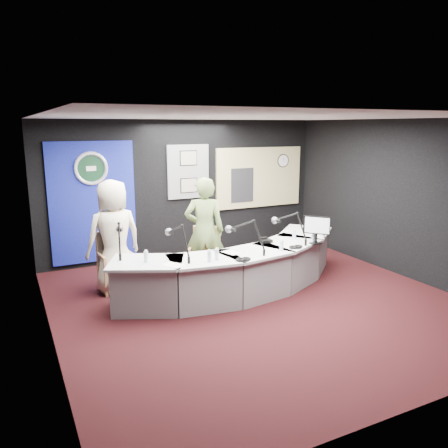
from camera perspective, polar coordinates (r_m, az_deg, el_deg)
name	(u,v)px	position (r m, az deg, el deg)	size (l,w,h in m)	color
ground	(258,302)	(7.10, 4.37, -9.81)	(6.00, 6.00, 0.00)	black
ceiling	(261,117)	(6.58, 4.78, 13.41)	(6.00, 6.00, 0.02)	silver
wall_back	(186,189)	(9.37, -4.88, 4.50)	(6.00, 0.02, 2.80)	black
wall_front	(430,270)	(4.48, 24.68, -5.38)	(6.00, 0.02, 2.80)	black
wall_left	(44,235)	(5.80, -21.85, -1.26)	(0.02, 6.00, 2.80)	black
wall_right	(405,199)	(8.61, 22.01, 2.95)	(0.02, 6.00, 2.80)	black
broadcast_desk	(239,269)	(7.40, 1.91, -5.76)	(4.50, 1.90, 0.75)	#B8BBBC
backdrop_panel	(93,203)	(8.85, -16.31, 2.61)	(1.60, 0.05, 2.30)	navy
agency_seal	(91,169)	(8.73, -16.53, 6.77)	(0.63, 0.63, 0.07)	silver
seal_center	(91,168)	(8.74, -16.53, 6.78)	(0.48, 0.48, 0.01)	black
pinboard	(188,172)	(9.32, -4.56, 6.64)	(0.90, 0.04, 1.10)	slate
framed_photo_upper	(189,158)	(9.26, -4.52, 8.34)	(0.34, 0.02, 0.27)	gray
framed_photo_lower	(189,185)	(9.32, -4.46, 4.91)	(0.34, 0.02, 0.27)	gray
booth_window_frame	(259,177)	(10.09, 4.51, 5.93)	(2.12, 0.06, 1.32)	tan
booth_glow	(260,177)	(10.08, 4.54, 5.93)	(2.00, 0.02, 1.20)	#FCED9F
equipment_rack	(242,185)	(9.86, 2.32, 4.93)	(0.55, 0.02, 0.75)	black
wall_clock	(283,161)	(10.35, 7.51, 7.98)	(0.28, 0.28, 0.01)	white
armchair_left	(115,262)	(7.59, -13.63, -4.73)	(0.55, 0.55, 0.98)	#B28051
armchair_right	(205,256)	(7.76, -2.47, -4.02)	(0.55, 0.55, 0.97)	#B28051
draped_jacket	(112,251)	(7.79, -14.07, -3.32)	(0.50, 0.10, 0.70)	#655F55
person_man	(114,236)	(7.48, -13.80, -1.54)	(0.90, 0.59, 1.85)	beige
person_woman	(204,231)	(7.65, -2.50, -0.90)	(0.67, 0.44, 1.84)	olive
computer_monitor	(316,225)	(7.57, 11.62, -0.13)	(0.47, 0.03, 0.32)	black
desk_phone	(266,241)	(7.61, 5.30, -2.15)	(0.20, 0.16, 0.05)	black
headphones_near	(296,247)	(7.33, 9.10, -2.88)	(0.21, 0.21, 0.03)	black
headphones_far	(243,259)	(6.58, 2.46, -4.50)	(0.20, 0.20, 0.03)	black
paper_stack	(173,265)	(6.40, -6.44, -5.20)	(0.20, 0.29, 0.00)	white
notepad	(231,252)	(6.99, 0.95, -3.62)	(0.19, 0.28, 0.00)	white
boom_mic_a	(120,236)	(6.97, -13.12, -1.45)	(0.27, 0.72, 0.60)	black
boom_mic_b	(178,239)	(6.64, -5.82, -1.87)	(0.20, 0.74, 0.60)	black
boom_mic_c	(246,234)	(6.90, 2.82, -1.28)	(0.46, 0.64, 0.60)	black
boom_mic_d	(290,225)	(7.59, 8.39, -0.13)	(0.37, 0.69, 0.60)	black
water_bottles	(247,245)	(7.08, 2.92, -2.68)	(3.26, 0.61, 0.18)	silver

